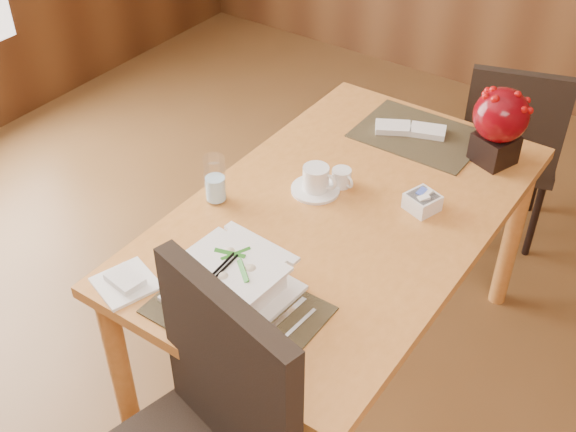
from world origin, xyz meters
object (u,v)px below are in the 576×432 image
Objects in this scene: coffee_cup at (316,181)px; berry_decor at (500,122)px; creamer_jug at (341,177)px; soup_setting at (233,281)px; sugar_caddy at (422,202)px; bread_plate at (126,283)px; dining_table at (341,233)px; water_glass at (215,179)px; far_chair at (509,144)px.

berry_decor reaches higher than coffee_cup.
berry_decor is at bearing 68.88° from creamer_jug.
sugar_caddy is at bearing 73.20° from soup_setting.
bread_plate is at bearing -106.02° from coffee_cup.
dining_table is 15.99× the size of sugar_caddy.
coffee_cup is 0.59× the size of berry_decor.
bread_plate is (-0.54, -0.80, -0.02)m from sugar_caddy.
berry_decor is at bearing 62.78° from bread_plate.
water_glass is at bearing -131.81° from berry_decor.
sugar_caddy is at bearing 30.54° from water_glass.
soup_setting is 0.32m from bread_plate.
water_glass is 0.67m from sugar_caddy.
berry_decor is at bearing 76.63° from soup_setting.
far_chair reaches higher than coffee_cup.
sugar_caddy is (0.21, 0.15, 0.12)m from dining_table.
dining_table is 0.19m from coffee_cup.
soup_setting is 1.93× the size of water_glass.
soup_setting is (-0.04, -0.51, 0.16)m from dining_table.
far_chair is at bearing 93.54° from creamer_jug.
far_chair is (0.27, 0.96, -0.28)m from creamer_jug.
creamer_jug is 0.58m from berry_decor.
coffee_cup is (-0.13, 0.04, 0.14)m from dining_table.
dining_table is 0.45m from water_glass.
water_glass is 0.19× the size of far_chair.
sugar_caddy is 0.42m from berry_decor.
soup_setting reaches higher than coffee_cup.
dining_table is 0.29m from sugar_caddy.
coffee_cup is (-0.08, 0.55, -0.02)m from soup_setting.
water_glass is 0.47m from bread_plate.
bread_plate is 1.82m from far_chair.
creamer_jug is at bearing 122.84° from dining_table.
sugar_caddy is at bearing 56.26° from bread_plate.
soup_setting is at bearing 63.86° from far_chair.
far_chair is at bearing 66.03° from water_glass.
soup_setting is 1.64m from far_chair.
berry_decor is 1.78× the size of bread_plate.
dining_table is at bearing 62.21° from far_chair.
coffee_cup is at bearing 55.14° from far_chair.
bread_plate is (-0.25, -0.77, -0.03)m from creamer_jug.
far_chair is at bearing 79.80° from dining_table.
dining_table is at bearing -37.96° from creamer_jug.
berry_decor is (0.29, 0.55, 0.26)m from dining_table.
creamer_jug is at bearing -130.31° from berry_decor.
coffee_cup is 0.36m from sugar_caddy.
water_glass reaches higher than coffee_cup.
water_glass is 0.59× the size of berry_decor.
berry_decor is at bearing 48.19° from water_glass.
creamer_jug reaches higher than sugar_caddy.
creamer_jug is 0.30× the size of berry_decor.
coffee_cup is at bearing 162.91° from dining_table.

